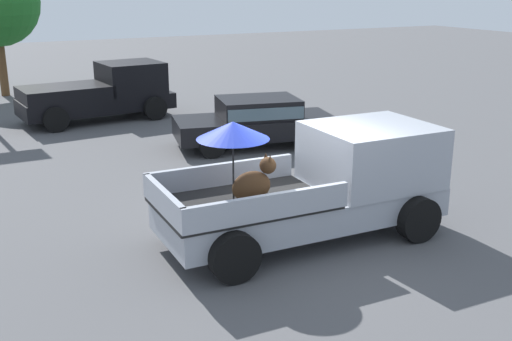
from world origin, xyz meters
TOP-DOWN VIEW (x-y plane):
  - ground_plane at (0.00, 0.00)m, footprint 80.00×80.00m
  - pickup_truck_main at (0.43, -0.01)m, footprint 5.09×2.33m
  - pickup_truck_red at (-0.69, 11.33)m, footprint 4.94×2.51m
  - parked_sedan_near at (2.18, 6.02)m, footprint 4.58×2.66m

SIDE VIEW (x-z plane):
  - ground_plane at x=0.00m, z-range 0.00..0.00m
  - parked_sedan_near at x=2.18m, z-range 0.08..1.41m
  - pickup_truck_red at x=-0.69m, z-range -0.03..1.77m
  - pickup_truck_main at x=0.43m, z-range -0.16..2.09m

